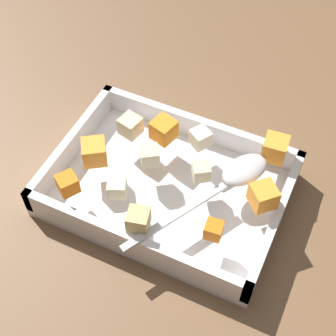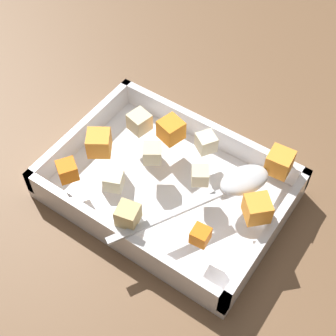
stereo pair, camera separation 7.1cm
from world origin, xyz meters
name	(u,v)px [view 1 (the left image)]	position (x,y,z in m)	size (l,w,h in m)	color
ground_plane	(162,187)	(0.00, 0.00, 0.00)	(4.00, 4.00, 0.00)	brown
baking_dish	(168,188)	(-0.01, 0.01, 0.02)	(0.34, 0.24, 0.05)	silver
carrot_chunk_far_right	(263,196)	(-0.15, 0.00, 0.07)	(0.03, 0.03, 0.03)	orange
carrot_chunk_front_center	(214,230)	(-0.11, 0.07, 0.07)	(0.02, 0.02, 0.02)	orange
carrot_chunk_heap_side	(275,148)	(-0.14, -0.09, 0.07)	(0.03, 0.03, 0.03)	orange
carrot_chunk_rim_edge	(68,184)	(0.10, 0.09, 0.07)	(0.03, 0.03, 0.03)	orange
carrot_chunk_far_left	(94,152)	(0.09, 0.03, 0.07)	(0.03, 0.03, 0.03)	orange
carrot_chunk_center	(164,130)	(0.02, -0.05, 0.07)	(0.03, 0.03, 0.03)	orange
potato_chunk_under_handle	(138,220)	(-0.02, 0.10, 0.07)	(0.03, 0.03, 0.03)	tan
potato_chunk_corner_ne	(151,154)	(0.02, 0.00, 0.07)	(0.03, 0.03, 0.03)	beige
potato_chunk_corner_se	(200,138)	(-0.03, -0.06, 0.07)	(0.03, 0.03, 0.03)	beige
potato_chunk_corner_sw	(130,126)	(0.07, -0.04, 0.07)	(0.03, 0.03, 0.03)	beige
potato_chunk_near_right	(201,171)	(-0.06, -0.01, 0.07)	(0.02, 0.02, 0.02)	beige
potato_chunk_back_center	(117,188)	(0.03, 0.07, 0.07)	(0.02, 0.02, 0.02)	beige
serving_spoon	(237,175)	(-0.11, -0.02, 0.06)	(0.14, 0.23, 0.02)	silver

